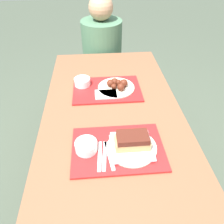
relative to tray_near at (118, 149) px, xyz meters
The scene contains 15 objects.
ground_plane 0.76m from the tray_near, 90.41° to the left, with size 12.00×12.00×0.00m, color #424C3D.
picnic_table 0.26m from the tray_near, 90.41° to the left, with size 0.80×1.63×0.72m.
picnic_bench_far 1.32m from the tray_near, 90.08° to the left, with size 0.76×0.28×0.46m.
tray_near is the anchor object (origin of this frame).
tray_far 0.50m from the tray_near, 92.37° to the left, with size 0.43×0.30×0.01m.
bowl_coleslaw_near 0.15m from the tray_near, behind, with size 0.10×0.10×0.05m.
brisket_sandwich_plate 0.07m from the tray_near, ahead, with size 0.23×0.23×0.09m.
plastic_fork_near 0.08m from the tray_near, 147.36° to the right, with size 0.03×0.17×0.00m.
plastic_knife_near 0.06m from the tray_near, 136.46° to the right, with size 0.04×0.17×0.00m.
plastic_spoon_near 0.10m from the tray_near, 154.22° to the right, with size 0.03×0.17×0.00m.
condiment_packet 0.07m from the tray_near, 106.85° to the left, with size 0.04×0.03×0.01m.
bowl_coleslaw_far 0.59m from the tray_near, 107.64° to the left, with size 0.10×0.10×0.05m.
wings_plate_far 0.51m from the tray_near, 84.98° to the left, with size 0.24×0.24×0.06m.
napkin_far 0.44m from the tray_near, 94.12° to the left, with size 0.14×0.09×0.01m.
person_seated_across 1.27m from the tray_near, 90.72° to the left, with size 0.37×0.37×0.67m.
Camera 1 is at (-0.09, -0.91, 1.52)m, focal length 35.00 mm.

